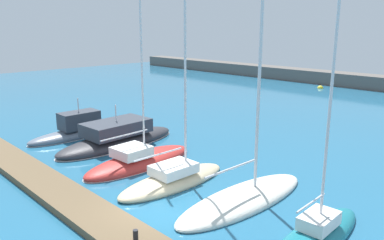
{
  "coord_description": "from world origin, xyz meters",
  "views": [
    {
      "loc": [
        12.83,
        -9.77,
        8.35
      ],
      "look_at": [
        -3.09,
        5.51,
        2.93
      ],
      "focal_mm": 36.2,
      "sensor_mm": 36.0,
      "label": 1
    }
  ],
  "objects_px": {
    "motorboat_slate_nearest": "(75,131)",
    "sailboat_red_third": "(139,161)",
    "sailboat_sand_fourth": "(174,178)",
    "sailboat_teal_sixth": "(315,237)",
    "sailboat_ivory_fifth": "(244,197)",
    "mooring_buoy_yellow": "(320,88)",
    "dock_bollard": "(136,235)",
    "motorboat_charcoal_second": "(118,138)"
  },
  "relations": [
    {
      "from": "motorboat_charcoal_second",
      "to": "mooring_buoy_yellow",
      "type": "distance_m",
      "value": 34.24
    },
    {
      "from": "motorboat_charcoal_second",
      "to": "mooring_buoy_yellow",
      "type": "height_order",
      "value": "motorboat_charcoal_second"
    },
    {
      "from": "sailboat_red_third",
      "to": "mooring_buoy_yellow",
      "type": "relative_size",
      "value": 15.78
    },
    {
      "from": "sailboat_red_third",
      "to": "sailboat_sand_fourth",
      "type": "relative_size",
      "value": 0.81
    },
    {
      "from": "sailboat_red_third",
      "to": "sailboat_teal_sixth",
      "type": "distance_m",
      "value": 11.9
    },
    {
      "from": "mooring_buoy_yellow",
      "to": "sailboat_sand_fourth",
      "type": "bearing_deg",
      "value": -73.38
    },
    {
      "from": "sailboat_teal_sixth",
      "to": "motorboat_charcoal_second",
      "type": "bearing_deg",
      "value": 81.67
    },
    {
      "from": "sailboat_sand_fourth",
      "to": "dock_bollard",
      "type": "relative_size",
      "value": 33.97
    },
    {
      "from": "sailboat_red_third",
      "to": "sailboat_ivory_fifth",
      "type": "xyz_separation_m",
      "value": [
        7.65,
        0.64,
        -0.04
      ]
    },
    {
      "from": "sailboat_sand_fourth",
      "to": "sailboat_teal_sixth",
      "type": "bearing_deg",
      "value": -88.4
    },
    {
      "from": "sailboat_ivory_fifth",
      "to": "sailboat_teal_sixth",
      "type": "relative_size",
      "value": 1.09
    },
    {
      "from": "motorboat_slate_nearest",
      "to": "sailboat_ivory_fifth",
      "type": "height_order",
      "value": "sailboat_ivory_fifth"
    },
    {
      "from": "sailboat_teal_sixth",
      "to": "mooring_buoy_yellow",
      "type": "distance_m",
      "value": 40.42
    },
    {
      "from": "mooring_buoy_yellow",
      "to": "dock_bollard",
      "type": "height_order",
      "value": "dock_bollard"
    },
    {
      "from": "motorboat_slate_nearest",
      "to": "sailboat_teal_sixth",
      "type": "distance_m",
      "value": 20.22
    },
    {
      "from": "motorboat_charcoal_second",
      "to": "sailboat_red_third",
      "type": "xyz_separation_m",
      "value": [
        4.36,
        -1.33,
        -0.23
      ]
    },
    {
      "from": "sailboat_sand_fourth",
      "to": "mooring_buoy_yellow",
      "type": "xyz_separation_m",
      "value": [
        -10.72,
        35.9,
        -0.33
      ]
    },
    {
      "from": "mooring_buoy_yellow",
      "to": "dock_bollard",
      "type": "distance_m",
      "value": 43.55
    },
    {
      "from": "sailboat_sand_fourth",
      "to": "dock_bollard",
      "type": "distance_m",
      "value": 6.39
    },
    {
      "from": "motorboat_slate_nearest",
      "to": "sailboat_red_third",
      "type": "xyz_separation_m",
      "value": [
        8.32,
        -0.05,
        -0.26
      ]
    },
    {
      "from": "mooring_buoy_yellow",
      "to": "sailboat_teal_sixth",
      "type": "bearing_deg",
      "value": -62.05
    },
    {
      "from": "sailboat_sand_fourth",
      "to": "motorboat_slate_nearest",
      "type": "bearing_deg",
      "value": 87.95
    },
    {
      "from": "sailboat_teal_sixth",
      "to": "sailboat_sand_fourth",
      "type": "bearing_deg",
      "value": 88.55
    },
    {
      "from": "sailboat_teal_sixth",
      "to": "sailboat_red_third",
      "type": "bearing_deg",
      "value": 86.06
    },
    {
      "from": "sailboat_ivory_fifth",
      "to": "sailboat_red_third",
      "type": "bearing_deg",
      "value": 95.61
    },
    {
      "from": "sailboat_ivory_fifth",
      "to": "sailboat_sand_fourth",
      "type": "bearing_deg",
      "value": 105.86
    },
    {
      "from": "sailboat_sand_fourth",
      "to": "sailboat_ivory_fifth",
      "type": "height_order",
      "value": "sailboat_ivory_fifth"
    },
    {
      "from": "motorboat_slate_nearest",
      "to": "sailboat_teal_sixth",
      "type": "relative_size",
      "value": 0.48
    },
    {
      "from": "sailboat_red_third",
      "to": "sailboat_sand_fourth",
      "type": "distance_m",
      "value": 3.7
    },
    {
      "from": "motorboat_slate_nearest",
      "to": "sailboat_sand_fourth",
      "type": "height_order",
      "value": "sailboat_sand_fourth"
    },
    {
      "from": "motorboat_slate_nearest",
      "to": "sailboat_ivory_fifth",
      "type": "xyz_separation_m",
      "value": [
        15.97,
        0.59,
        -0.3
      ]
    },
    {
      "from": "motorboat_charcoal_second",
      "to": "dock_bollard",
      "type": "bearing_deg",
      "value": -123.27
    },
    {
      "from": "sailboat_red_third",
      "to": "sailboat_teal_sixth",
      "type": "relative_size",
      "value": 0.83
    },
    {
      "from": "motorboat_slate_nearest",
      "to": "dock_bollard",
      "type": "height_order",
      "value": "motorboat_slate_nearest"
    },
    {
      "from": "motorboat_charcoal_second",
      "to": "sailboat_teal_sixth",
      "type": "height_order",
      "value": "sailboat_teal_sixth"
    },
    {
      "from": "sailboat_ivory_fifth",
      "to": "mooring_buoy_yellow",
      "type": "relative_size",
      "value": 20.75
    },
    {
      "from": "motorboat_slate_nearest",
      "to": "sailboat_red_third",
      "type": "relative_size",
      "value": 0.58
    },
    {
      "from": "sailboat_red_third",
      "to": "sailboat_ivory_fifth",
      "type": "relative_size",
      "value": 0.76
    },
    {
      "from": "sailboat_teal_sixth",
      "to": "dock_bollard",
      "type": "height_order",
      "value": "sailboat_teal_sixth"
    },
    {
      "from": "sailboat_teal_sixth",
      "to": "dock_bollard",
      "type": "xyz_separation_m",
      "value": [
        -4.49,
        -5.38,
        0.34
      ]
    },
    {
      "from": "motorboat_slate_nearest",
      "to": "sailboat_teal_sixth",
      "type": "height_order",
      "value": "sailboat_teal_sixth"
    },
    {
      "from": "motorboat_slate_nearest",
      "to": "sailboat_sand_fourth",
      "type": "distance_m",
      "value": 12.0
    }
  ]
}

